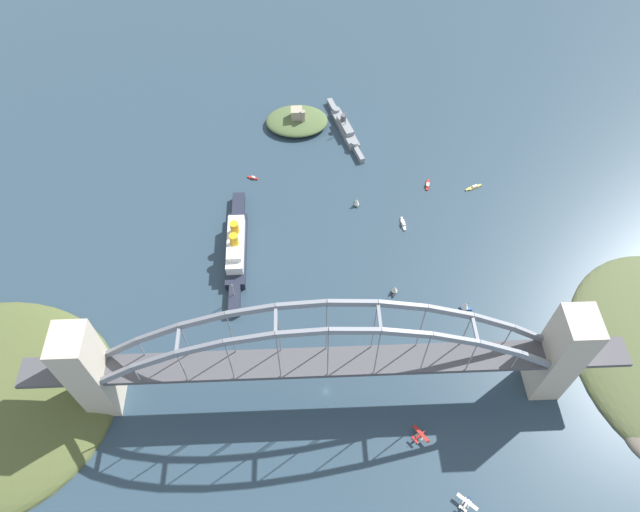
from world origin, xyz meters
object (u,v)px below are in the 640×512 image
(harbor_arch_bridge, at_px, (327,361))
(fort_island_mid_harbor, at_px, (297,121))
(small_boat_3, at_px, (253,178))
(small_boat_6, at_px, (474,187))
(small_boat_4, at_px, (395,289))
(small_boat_5, at_px, (465,305))
(naval_cruiser, at_px, (345,128))
(seaplane_second_in_formation, at_px, (466,504))
(ocean_liner, at_px, (236,247))
(small_boat_0, at_px, (357,202))
(small_boat_2, at_px, (428,185))
(seaplane_taxiing_near_bridge, at_px, (420,436))
(small_boat_1, at_px, (403,224))

(harbor_arch_bridge, xyz_separation_m, fort_island_mid_harbor, (-11.76, 205.79, -30.22))
(harbor_arch_bridge, height_order, small_boat_3, harbor_arch_bridge)
(harbor_arch_bridge, relative_size, small_boat_6, 24.52)
(harbor_arch_bridge, distance_m, fort_island_mid_harbor, 208.33)
(small_boat_4, xyz_separation_m, small_boat_5, (38.36, -12.46, 0.52))
(naval_cruiser, relative_size, seaplane_second_in_formation, 7.30)
(ocean_liner, height_order, small_boat_0, ocean_liner)
(harbor_arch_bridge, bearing_deg, ocean_liner, 118.79)
(ocean_liner, distance_m, small_boat_2, 134.11)
(ocean_liner, bearing_deg, naval_cruiser, 55.85)
(small_boat_2, xyz_separation_m, small_boat_4, (-32.05, -83.12, 2.33))
(small_boat_2, height_order, small_boat_3, small_boat_2)
(seaplane_taxiing_near_bridge, height_order, small_boat_5, small_boat_5)
(small_boat_3, bearing_deg, small_boat_6, -5.62)
(small_boat_6, bearing_deg, small_boat_4, -127.98)
(small_boat_0, bearing_deg, small_boat_3, 158.44)
(small_boat_1, bearing_deg, seaplane_second_in_formation, -87.44)
(small_boat_2, xyz_separation_m, small_boat_3, (-116.38, 11.16, -0.04))
(harbor_arch_bridge, relative_size, small_boat_2, 29.03)
(seaplane_second_in_formation, xyz_separation_m, small_boat_4, (-19.02, 116.15, 0.99))
(small_boat_0, bearing_deg, small_boat_1, -31.48)
(seaplane_taxiing_near_bridge, xyz_separation_m, small_boat_3, (-86.76, 178.62, -1.38))
(small_boat_2, bearing_deg, fort_island_mid_harbor, 143.22)
(fort_island_mid_harbor, height_order, seaplane_second_in_formation, fort_island_mid_harbor)
(naval_cruiser, distance_m, fort_island_mid_harbor, 35.21)
(naval_cruiser, bearing_deg, harbor_arch_bridge, -96.49)
(fort_island_mid_harbor, relative_size, small_boat_6, 3.85)
(seaplane_taxiing_near_bridge, distance_m, small_boat_2, 170.07)
(seaplane_second_in_formation, distance_m, small_boat_6, 200.74)
(ocean_liner, distance_m, small_boat_0, 83.17)
(small_boat_2, bearing_deg, small_boat_0, -162.27)
(small_boat_0, bearing_deg, harbor_arch_bridge, -101.40)
(naval_cruiser, height_order, small_boat_3, naval_cruiser)
(small_boat_2, height_order, small_boat_4, small_boat_4)
(ocean_liner, relative_size, naval_cruiser, 1.34)
(fort_island_mid_harbor, xyz_separation_m, seaplane_second_in_formation, (72.84, -263.46, -1.79))
(seaplane_taxiing_near_bridge, bearing_deg, naval_cruiser, 95.63)
(fort_island_mid_harbor, xyz_separation_m, small_boat_6, (116.17, -67.46, -3.17))
(seaplane_second_in_formation, xyz_separation_m, small_boat_2, (13.03, 199.27, -1.34))
(small_boat_3, distance_m, small_boat_5, 162.65)
(small_boat_6, bearing_deg, naval_cruiser, 144.10)
(seaplane_second_in_formation, bearing_deg, fort_island_mid_harbor, 105.46)
(naval_cruiser, bearing_deg, small_boat_5, -69.08)
(small_boat_5, relative_size, small_boat_6, 0.66)
(ocean_liner, height_order, naval_cruiser, ocean_liner)
(small_boat_4, bearing_deg, small_boat_2, 68.91)
(naval_cruiser, xyz_separation_m, seaplane_second_in_formation, (38.61, -255.31, -1.04))
(seaplane_second_in_formation, height_order, small_boat_2, seaplane_second_in_formation)
(small_boat_5, distance_m, small_boat_6, 95.42)
(small_boat_0, bearing_deg, small_boat_4, -76.14)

